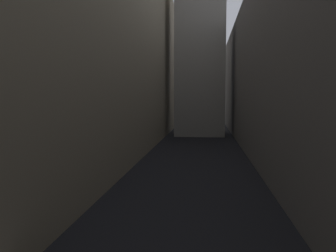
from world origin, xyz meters
The scene contains 3 objects.
ground_plane centered at (0.00, 48.00, 0.00)m, with size 264.00×264.00×0.00m, color black.
building_block_left centered at (-12.88, 50.00, 12.51)m, with size 14.77×108.00×25.02m, color gray.
building_block_right centered at (11.24, 50.00, 9.16)m, with size 11.49×108.00×18.32m, color slate.
Camera 1 is at (1.14, 13.22, 6.32)m, focal length 38.66 mm.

